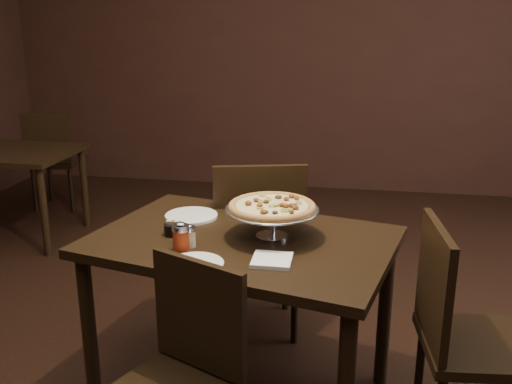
# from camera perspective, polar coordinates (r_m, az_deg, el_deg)

# --- Properties ---
(room) EXTENTS (6.04, 7.04, 2.84)m
(room) POSITION_cam_1_polar(r_m,az_deg,el_deg) (2.14, 0.05, 10.76)
(room) COLOR black
(room) RESTS_ON ground
(dining_table) EXTENTS (1.37, 1.07, 0.76)m
(dining_table) POSITION_cam_1_polar(r_m,az_deg,el_deg) (2.41, -1.39, -6.79)
(dining_table) COLOR black
(dining_table) RESTS_ON ground
(background_table) EXTENTS (1.10, 0.73, 0.69)m
(background_table) POSITION_cam_1_polar(r_m,az_deg,el_deg) (4.73, -24.10, 2.78)
(background_table) COLOR black
(background_table) RESTS_ON ground
(pizza_stand) EXTENTS (0.39, 0.39, 0.16)m
(pizza_stand) POSITION_cam_1_polar(r_m,az_deg,el_deg) (2.34, 1.60, -1.51)
(pizza_stand) COLOR silver
(pizza_stand) RESTS_ON dining_table
(parmesan_shaker) EXTENTS (0.05, 0.05, 0.09)m
(parmesan_shaker) POSITION_cam_1_polar(r_m,az_deg,el_deg) (2.28, -6.71, -4.40)
(parmesan_shaker) COLOR #FAF8C3
(parmesan_shaker) RESTS_ON dining_table
(pepper_flake_shaker) EXTENTS (0.07, 0.07, 0.12)m
(pepper_flake_shaker) POSITION_cam_1_polar(r_m,az_deg,el_deg) (2.24, -7.52, -4.51)
(pepper_flake_shaker) COLOR maroon
(pepper_flake_shaker) RESTS_ON dining_table
(packet_caddy) EXTENTS (0.08, 0.08, 0.06)m
(packet_caddy) POSITION_cam_1_polar(r_m,az_deg,el_deg) (2.42, -8.26, -3.66)
(packet_caddy) COLOR black
(packet_caddy) RESTS_ON dining_table
(napkin_stack) EXTENTS (0.15, 0.15, 0.02)m
(napkin_stack) POSITION_cam_1_polar(r_m,az_deg,el_deg) (2.14, 1.60, -6.83)
(napkin_stack) COLOR white
(napkin_stack) RESTS_ON dining_table
(plate_left) EXTENTS (0.24, 0.24, 0.01)m
(plate_left) POSITION_cam_1_polar(r_m,az_deg,el_deg) (2.63, -6.48, -2.37)
(plate_left) COLOR white
(plate_left) RESTS_ON dining_table
(plate_near) EXTENTS (0.21, 0.21, 0.01)m
(plate_near) POSITION_cam_1_polar(r_m,az_deg,el_deg) (2.12, -6.14, -7.20)
(plate_near) COLOR white
(plate_near) RESTS_ON dining_table
(serving_spatula) EXTENTS (0.14, 0.14, 0.02)m
(serving_spatula) POSITION_cam_1_polar(r_m,az_deg,el_deg) (2.23, 2.26, -2.58)
(serving_spatula) COLOR silver
(serving_spatula) RESTS_ON pizza_stand
(chair_far) EXTENTS (0.55, 0.55, 0.97)m
(chair_far) POSITION_cam_1_polar(r_m,az_deg,el_deg) (2.95, 0.20, -5.03)
(chair_far) COLOR black
(chair_far) RESTS_ON ground
(chair_near) EXTENTS (0.52, 0.52, 0.85)m
(chair_near) POSITION_cam_1_polar(r_m,az_deg,el_deg) (2.07, -7.63, -17.60)
(chair_near) COLOR black
(chair_near) RESTS_ON ground
(chair_side) EXTENTS (0.47, 0.47, 0.92)m
(chair_side) POSITION_cam_1_polar(r_m,az_deg,el_deg) (2.36, 19.91, -12.87)
(chair_side) COLOR black
(chair_side) RESTS_ON ground
(bg_chair_far) EXTENTS (0.45, 0.45, 0.88)m
(bg_chair_far) POSITION_cam_1_polar(r_m,az_deg,el_deg) (5.30, -19.56, 3.35)
(bg_chair_far) COLOR black
(bg_chair_far) RESTS_ON ground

